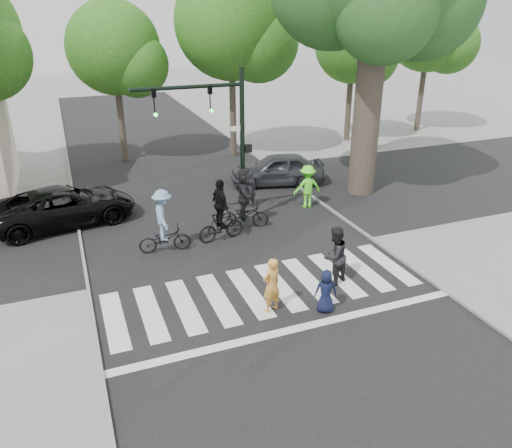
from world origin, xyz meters
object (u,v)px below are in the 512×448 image
(pedestrian_adult, at_px, (334,256))
(cyclist_mid, at_px, (221,216))
(pedestrian_child, at_px, (326,291))
(car_grey, at_px, (277,169))
(traffic_signal, at_px, (221,127))
(cyclist_right, at_px, (244,201))
(cyclist_left, at_px, (164,225))
(car_suv, at_px, (64,206))
(pedestrian_woman, at_px, (271,285))

(pedestrian_adult, bearing_deg, cyclist_mid, -84.05)
(pedestrian_child, distance_m, car_grey, 11.07)
(pedestrian_adult, distance_m, cyclist_mid, 4.84)
(traffic_signal, bearing_deg, cyclist_mid, -110.80)
(cyclist_right, bearing_deg, cyclist_left, -163.32)
(traffic_signal, distance_m, car_suv, 7.00)
(pedestrian_adult, distance_m, car_suv, 10.99)
(pedestrian_woman, relative_size, cyclist_mid, 0.71)
(pedestrian_woman, xyz_separation_m, pedestrian_adult, (2.42, 0.74, 0.12))
(traffic_signal, relative_size, pedestrian_adult, 3.16)
(traffic_signal, height_order, cyclist_right, traffic_signal)
(cyclist_mid, distance_m, car_grey, 6.73)
(pedestrian_woman, distance_m, car_grey, 11.03)
(traffic_signal, distance_m, cyclist_left, 4.20)
(pedestrian_child, xyz_separation_m, cyclist_left, (-3.43, 5.41, 0.35))
(cyclist_left, distance_m, cyclist_right, 3.49)
(pedestrian_woman, height_order, car_suv, pedestrian_woman)
(traffic_signal, xyz_separation_m, cyclist_right, (0.71, -0.50, -2.84))
(cyclist_left, bearing_deg, pedestrian_child, -57.59)
(pedestrian_adult, bearing_deg, pedestrian_woman, -5.46)
(car_suv, relative_size, car_grey, 1.21)
(car_suv, bearing_deg, pedestrian_adult, -146.92)
(pedestrian_adult, relative_size, cyclist_right, 0.80)
(cyclist_right, relative_size, car_grey, 0.53)
(cyclist_left, xyz_separation_m, cyclist_mid, (2.13, 0.17, -0.03))
(cyclist_left, height_order, cyclist_mid, cyclist_mid)
(car_grey, bearing_deg, pedestrian_adult, 1.94)
(traffic_signal, xyz_separation_m, cyclist_left, (-2.63, -1.51, -2.90))
(pedestrian_child, height_order, pedestrian_adult, pedestrian_adult)
(cyclist_left, bearing_deg, pedestrian_adult, -42.61)
(cyclist_mid, distance_m, cyclist_right, 1.48)
(pedestrian_woman, bearing_deg, pedestrian_child, 139.17)
(car_grey, bearing_deg, pedestrian_woman, -9.53)
(pedestrian_child, relative_size, cyclist_right, 0.54)
(car_suv, distance_m, car_grey, 9.83)
(pedestrian_adult, height_order, car_grey, pedestrian_adult)
(pedestrian_child, bearing_deg, pedestrian_adult, -105.12)
(traffic_signal, distance_m, cyclist_right, 2.97)
(pedestrian_woman, height_order, pedestrian_child, pedestrian_woman)
(cyclist_left, bearing_deg, car_grey, 38.37)
(pedestrian_child, relative_size, cyclist_mid, 0.55)
(cyclist_left, xyz_separation_m, car_grey, (6.58, 5.21, -0.23))
(pedestrian_child, relative_size, cyclist_left, 0.57)
(pedestrian_woman, xyz_separation_m, cyclist_right, (1.33, 5.83, 0.23))
(traffic_signal, bearing_deg, pedestrian_child, -83.41)
(car_grey, bearing_deg, cyclist_mid, -26.55)
(traffic_signal, height_order, pedestrian_child, traffic_signal)
(cyclist_left, bearing_deg, traffic_signal, 29.76)
(traffic_signal, relative_size, car_grey, 1.34)
(pedestrian_woman, distance_m, cyclist_mid, 5.00)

